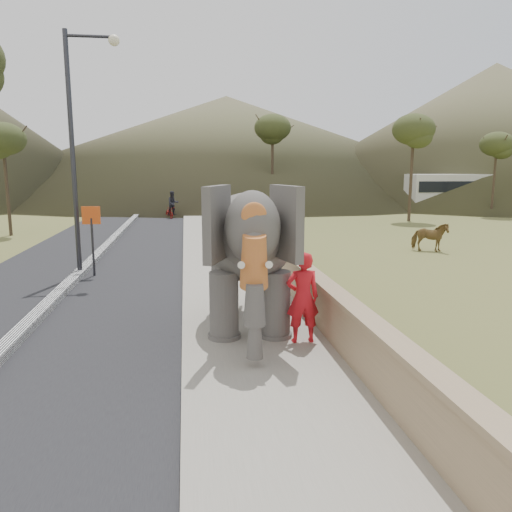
{
  "coord_description": "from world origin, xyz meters",
  "views": [
    {
      "loc": [
        -1.36,
        -6.01,
        3.69
      ],
      "look_at": [
        0.2,
        5.02,
        1.7
      ],
      "focal_mm": 35.0,
      "sensor_mm": 36.0,
      "label": 1
    }
  ],
  "objects_px": {
    "motorcyclist": "(171,207)",
    "elephant_and_man": "(249,256)",
    "cow": "(430,237)",
    "lamppost": "(81,130)"
  },
  "relations": [
    {
      "from": "motorcyclist",
      "to": "elephant_and_man",
      "type": "bearing_deg",
      "value": -84.74
    },
    {
      "from": "motorcyclist",
      "to": "cow",
      "type": "bearing_deg",
      "value": -54.4
    },
    {
      "from": "lamppost",
      "to": "cow",
      "type": "xyz_separation_m",
      "value": [
        13.99,
        3.09,
        -4.22
      ]
    },
    {
      "from": "elephant_and_man",
      "to": "cow",
      "type": "bearing_deg",
      "value": 45.88
    },
    {
      "from": "elephant_and_man",
      "to": "motorcyclist",
      "type": "relative_size",
      "value": 2.27
    },
    {
      "from": "cow",
      "to": "motorcyclist",
      "type": "height_order",
      "value": "motorcyclist"
    },
    {
      "from": "lamppost",
      "to": "motorcyclist",
      "type": "bearing_deg",
      "value": 83.16
    },
    {
      "from": "lamppost",
      "to": "elephant_and_man",
      "type": "xyz_separation_m",
      "value": [
        4.71,
        -6.49,
        -3.16
      ]
    },
    {
      "from": "lamppost",
      "to": "elephant_and_man",
      "type": "bearing_deg",
      "value": -54.03
    },
    {
      "from": "cow",
      "to": "elephant_and_man",
      "type": "bearing_deg",
      "value": 160.55
    }
  ]
}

